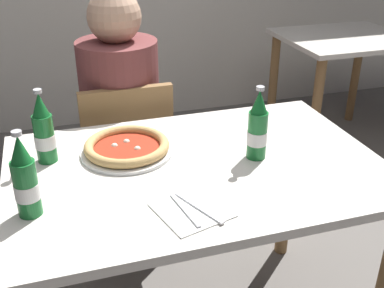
{
  "coord_description": "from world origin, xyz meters",
  "views": [
    {
      "loc": [
        -0.41,
        -1.26,
        1.49
      ],
      "look_at": [
        0.0,
        0.05,
        0.8
      ],
      "focal_mm": 44.13,
      "sensor_mm": 36.0,
      "label": 1
    }
  ],
  "objects_px": {
    "chair_behind_table": "(126,157)",
    "pizza_margherita_near": "(127,147)",
    "dining_table_main": "(196,194)",
    "diner_seated": "(123,133)",
    "beer_bottle_left": "(25,181)",
    "beer_bottle_center": "(258,129)",
    "napkin_with_cutlery": "(192,210)",
    "dining_table_background": "(342,60)",
    "beer_bottle_right": "(44,132)"
  },
  "relations": [
    {
      "from": "chair_behind_table",
      "to": "pizza_margherita_near",
      "type": "distance_m",
      "value": 0.55
    },
    {
      "from": "dining_table_main",
      "to": "chair_behind_table",
      "type": "bearing_deg",
      "value": 102.67
    },
    {
      "from": "chair_behind_table",
      "to": "diner_seated",
      "type": "relative_size",
      "value": 0.7
    },
    {
      "from": "chair_behind_table",
      "to": "diner_seated",
      "type": "xyz_separation_m",
      "value": [
        -0.0,
        0.05,
        0.1
      ]
    },
    {
      "from": "beer_bottle_left",
      "to": "beer_bottle_center",
      "type": "height_order",
      "value": "same"
    },
    {
      "from": "dining_table_main",
      "to": "beer_bottle_left",
      "type": "height_order",
      "value": "beer_bottle_left"
    },
    {
      "from": "dining_table_main",
      "to": "beer_bottle_left",
      "type": "bearing_deg",
      "value": -166.25
    },
    {
      "from": "chair_behind_table",
      "to": "napkin_with_cutlery",
      "type": "bearing_deg",
      "value": 92.79
    },
    {
      "from": "chair_behind_table",
      "to": "beer_bottle_left",
      "type": "xyz_separation_m",
      "value": [
        -0.37,
        -0.73,
        0.37
      ]
    },
    {
      "from": "dining_table_background",
      "to": "napkin_with_cutlery",
      "type": "bearing_deg",
      "value": -134.2
    },
    {
      "from": "dining_table_main",
      "to": "dining_table_background",
      "type": "bearing_deg",
      "value": 42.73
    },
    {
      "from": "chair_behind_table",
      "to": "beer_bottle_center",
      "type": "bearing_deg",
      "value": 118.43
    },
    {
      "from": "diner_seated",
      "to": "beer_bottle_right",
      "type": "bearing_deg",
      "value": -122.97
    },
    {
      "from": "pizza_margherita_near",
      "to": "beer_bottle_center",
      "type": "xyz_separation_m",
      "value": [
        0.4,
        -0.15,
        0.08
      ]
    },
    {
      "from": "chair_behind_table",
      "to": "beer_bottle_left",
      "type": "bearing_deg",
      "value": 62.68
    },
    {
      "from": "dining_table_main",
      "to": "napkin_with_cutlery",
      "type": "height_order",
      "value": "napkin_with_cutlery"
    },
    {
      "from": "diner_seated",
      "to": "beer_bottle_center",
      "type": "height_order",
      "value": "diner_seated"
    },
    {
      "from": "dining_table_background",
      "to": "beer_bottle_right",
      "type": "relative_size",
      "value": 3.24
    },
    {
      "from": "beer_bottle_left",
      "to": "napkin_with_cutlery",
      "type": "relative_size",
      "value": 1.12
    },
    {
      "from": "dining_table_background",
      "to": "napkin_with_cutlery",
      "type": "distance_m",
      "value": 2.18
    },
    {
      "from": "beer_bottle_right",
      "to": "napkin_with_cutlery",
      "type": "bearing_deg",
      "value": -48.33
    },
    {
      "from": "diner_seated",
      "to": "dining_table_background",
      "type": "distance_m",
      "value": 1.7
    },
    {
      "from": "chair_behind_table",
      "to": "napkin_with_cutlery",
      "type": "distance_m",
      "value": 0.89
    },
    {
      "from": "diner_seated",
      "to": "beer_bottle_center",
      "type": "distance_m",
      "value": 0.8
    },
    {
      "from": "dining_table_main",
      "to": "pizza_margherita_near",
      "type": "xyz_separation_m",
      "value": [
        -0.2,
        0.15,
        0.14
      ]
    },
    {
      "from": "dining_table_main",
      "to": "dining_table_background",
      "type": "xyz_separation_m",
      "value": [
        1.43,
        1.32,
        -0.04
      ]
    },
    {
      "from": "pizza_margherita_near",
      "to": "beer_bottle_right",
      "type": "xyz_separation_m",
      "value": [
        -0.26,
        0.02,
        0.08
      ]
    },
    {
      "from": "chair_behind_table",
      "to": "diner_seated",
      "type": "distance_m",
      "value": 0.11
    },
    {
      "from": "chair_behind_table",
      "to": "beer_bottle_left",
      "type": "distance_m",
      "value": 0.9
    },
    {
      "from": "napkin_with_cutlery",
      "to": "diner_seated",
      "type": "bearing_deg",
      "value": 93.01
    },
    {
      "from": "dining_table_background",
      "to": "beer_bottle_center",
      "type": "xyz_separation_m",
      "value": [
        -1.23,
        -1.33,
        0.26
      ]
    },
    {
      "from": "dining_table_main",
      "to": "beer_bottle_left",
      "type": "xyz_separation_m",
      "value": [
        -0.51,
        -0.12,
        0.22
      ]
    },
    {
      "from": "pizza_margherita_near",
      "to": "beer_bottle_left",
      "type": "xyz_separation_m",
      "value": [
        -0.31,
        -0.27,
        0.08
      ]
    },
    {
      "from": "beer_bottle_center",
      "to": "napkin_with_cutlery",
      "type": "height_order",
      "value": "beer_bottle_center"
    },
    {
      "from": "chair_behind_table",
      "to": "beer_bottle_right",
      "type": "bearing_deg",
      "value": 53.74
    },
    {
      "from": "beer_bottle_center",
      "to": "diner_seated",
      "type": "bearing_deg",
      "value": 116.98
    },
    {
      "from": "chair_behind_table",
      "to": "pizza_margherita_near",
      "type": "height_order",
      "value": "chair_behind_table"
    },
    {
      "from": "beer_bottle_left",
      "to": "dining_table_background",
      "type": "bearing_deg",
      "value": 36.68
    },
    {
      "from": "chair_behind_table",
      "to": "beer_bottle_right",
      "type": "distance_m",
      "value": 0.66
    },
    {
      "from": "dining_table_background",
      "to": "dining_table_main",
      "type": "bearing_deg",
      "value": -137.27
    },
    {
      "from": "diner_seated",
      "to": "beer_bottle_right",
      "type": "xyz_separation_m",
      "value": [
        -0.32,
        -0.49,
        0.27
      ]
    },
    {
      "from": "beer_bottle_center",
      "to": "dining_table_main",
      "type": "bearing_deg",
      "value": 177.49
    },
    {
      "from": "dining_table_main",
      "to": "chair_behind_table",
      "type": "relative_size",
      "value": 1.41
    },
    {
      "from": "chair_behind_table",
      "to": "beer_bottle_right",
      "type": "xyz_separation_m",
      "value": [
        -0.32,
        -0.44,
        0.37
      ]
    },
    {
      "from": "beer_bottle_right",
      "to": "napkin_with_cutlery",
      "type": "xyz_separation_m",
      "value": [
        0.37,
        -0.41,
        -0.1
      ]
    },
    {
      "from": "dining_table_main",
      "to": "beer_bottle_right",
      "type": "relative_size",
      "value": 4.86
    },
    {
      "from": "dining_table_background",
      "to": "beer_bottle_center",
      "type": "relative_size",
      "value": 3.24
    },
    {
      "from": "beer_bottle_left",
      "to": "beer_bottle_center",
      "type": "xyz_separation_m",
      "value": [
        0.71,
        0.12,
        0.0
      ]
    },
    {
      "from": "dining_table_background",
      "to": "beer_bottle_center",
      "type": "distance_m",
      "value": 1.83
    },
    {
      "from": "dining_table_main",
      "to": "beer_bottle_right",
      "type": "bearing_deg",
      "value": 159.63
    }
  ]
}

